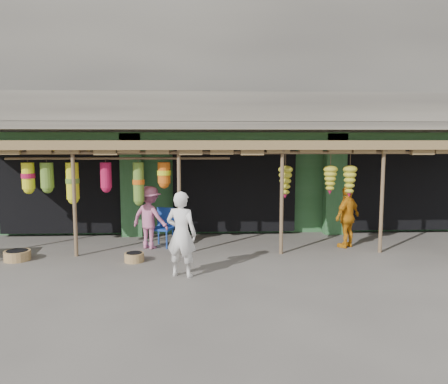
{
  "coord_description": "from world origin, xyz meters",
  "views": [
    {
      "loc": [
        -0.92,
        -10.69,
        2.78
      ],
      "look_at": [
        -0.36,
        1.0,
        1.41
      ],
      "focal_mm": 35.0,
      "sensor_mm": 36.0,
      "label": 1
    }
  ],
  "objects_px": {
    "blue_chair": "(164,225)",
    "person_front": "(181,234)",
    "person_shopper": "(150,217)",
    "person_vendor": "(347,217)"
  },
  "relations": [
    {
      "from": "blue_chair",
      "to": "person_shopper",
      "type": "relative_size",
      "value": 0.62
    },
    {
      "from": "blue_chair",
      "to": "person_front",
      "type": "xyz_separation_m",
      "value": [
        0.6,
        -2.68,
        0.32
      ]
    },
    {
      "from": "blue_chair",
      "to": "person_vendor",
      "type": "bearing_deg",
      "value": 13.93
    },
    {
      "from": "person_front",
      "to": "person_shopper",
      "type": "distance_m",
      "value": 2.61
    },
    {
      "from": "blue_chair",
      "to": "person_front",
      "type": "height_order",
      "value": "person_front"
    },
    {
      "from": "blue_chair",
      "to": "person_front",
      "type": "bearing_deg",
      "value": -58.78
    },
    {
      "from": "person_vendor",
      "to": "person_shopper",
      "type": "height_order",
      "value": "person_shopper"
    },
    {
      "from": "person_front",
      "to": "person_vendor",
      "type": "distance_m",
      "value": 4.8
    },
    {
      "from": "person_front",
      "to": "person_vendor",
      "type": "bearing_deg",
      "value": -131.23
    },
    {
      "from": "blue_chair",
      "to": "person_shopper",
      "type": "bearing_deg",
      "value": -124.77
    }
  ]
}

